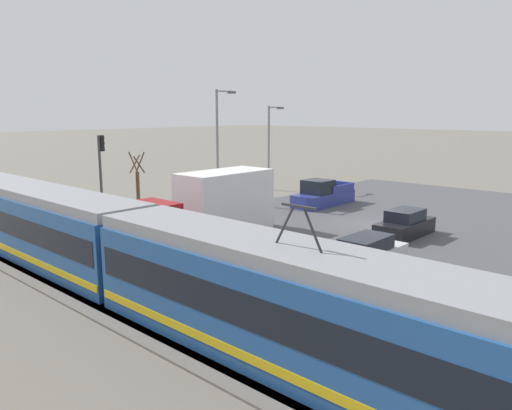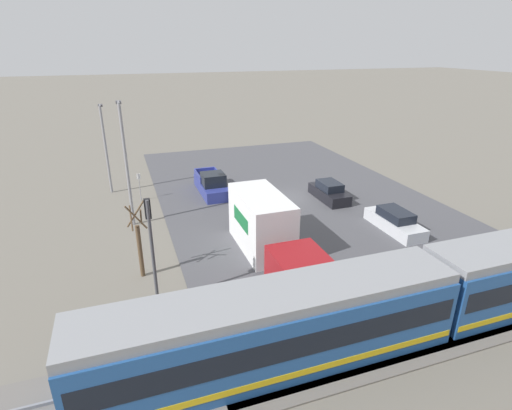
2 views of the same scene
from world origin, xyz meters
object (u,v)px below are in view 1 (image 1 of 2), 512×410
at_px(pickup_truck, 323,195).
at_px(street_tree, 138,188).
at_px(no_parking_sign, 266,180).
at_px(box_truck, 208,207).
at_px(sedan_car_1, 365,255).
at_px(traffic_light_pole, 101,168).
at_px(street_lamp_near_crossing, 270,141).
at_px(light_rail_tram, 133,254).
at_px(street_lamp_mid_block, 219,139).
at_px(sedan_car_0, 405,225).

height_order(pickup_truck, street_tree, street_tree).
xyz_separation_m(pickup_truck, no_parking_sign, (5.87, -0.37, 0.59)).
xyz_separation_m(box_truck, street_tree, (7.27, -0.42, 0.28)).
bearing_deg(pickup_truck, sedan_car_1, 132.08).
bearing_deg(no_parking_sign, street_tree, 86.36).
xyz_separation_m(traffic_light_pole, street_tree, (0.50, -2.86, -1.58)).
relative_size(box_truck, sedan_car_1, 1.97).
bearing_deg(street_lamp_near_crossing, box_truck, 119.70).
bearing_deg(sedan_car_1, pickup_truck, 132.08).
xyz_separation_m(light_rail_tram, street_lamp_mid_block, (12.17, -15.93, 3.19)).
relative_size(light_rail_tram, traffic_light_pole, 5.52).
xyz_separation_m(sedan_car_1, no_parking_sign, (16.01, -11.60, 0.72)).
height_order(sedan_car_1, street_lamp_near_crossing, street_lamp_near_crossing).
distance_m(sedan_car_1, street_lamp_near_crossing, 23.71).
distance_m(pickup_truck, street_tree, 13.33).
bearing_deg(traffic_light_pole, box_truck, -160.24).
relative_size(sedan_car_0, sedan_car_1, 0.88).
bearing_deg(box_truck, street_lamp_mid_block, -46.86).
relative_size(sedan_car_0, no_parking_sign, 1.85).
relative_size(pickup_truck, sedan_car_1, 1.14).
distance_m(sedan_car_0, street_lamp_mid_block, 16.02).
height_order(box_truck, street_lamp_mid_block, street_lamp_mid_block).
height_order(traffic_light_pole, street_lamp_mid_block, street_lamp_mid_block).
bearing_deg(light_rail_tram, traffic_light_pole, -25.95).
bearing_deg(street_tree, no_parking_sign, -93.64).
xyz_separation_m(box_truck, traffic_light_pole, (6.77, 2.43, 1.85)).
height_order(pickup_truck, traffic_light_pole, traffic_light_pole).
height_order(pickup_truck, sedan_car_1, pickup_truck).
xyz_separation_m(box_truck, sedan_car_0, (-8.09, -7.33, -1.00)).
bearing_deg(street_lamp_near_crossing, sedan_car_0, 154.49).
xyz_separation_m(sedan_car_1, traffic_light_pole, (16.26, 3.14, 2.87)).
bearing_deg(pickup_truck, street_lamp_near_crossing, -23.01).
xyz_separation_m(sedan_car_0, sedan_car_1, (-1.40, 6.63, -0.02)).
xyz_separation_m(pickup_truck, sedan_car_0, (-8.74, 4.60, -0.11)).
height_order(traffic_light_pole, street_tree, traffic_light_pole).
distance_m(street_lamp_near_crossing, street_lamp_mid_block, 7.68).
height_order(light_rail_tram, street_lamp_near_crossing, street_lamp_near_crossing).
xyz_separation_m(box_truck, no_parking_sign, (6.52, -12.30, -0.30)).
xyz_separation_m(sedan_car_0, street_tree, (15.37, 6.91, 1.28)).
bearing_deg(light_rail_tram, sedan_car_0, -102.02).
bearing_deg(sedan_car_1, sedan_car_0, 101.92).
height_order(pickup_truck, sedan_car_0, pickup_truck).
relative_size(street_tree, street_lamp_mid_block, 0.51).
distance_m(sedan_car_0, sedan_car_1, 6.78).
distance_m(sedan_car_0, street_lamp_near_crossing, 19.03).
xyz_separation_m(street_lamp_near_crossing, street_lamp_mid_block, (-1.41, 7.53, 0.59)).
bearing_deg(box_truck, light_rail_tram, 120.80).
bearing_deg(sedan_car_0, street_tree, -155.78).
bearing_deg(street_lamp_near_crossing, street_lamp_mid_block, 100.63).
bearing_deg(street_lamp_near_crossing, street_tree, 95.72).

